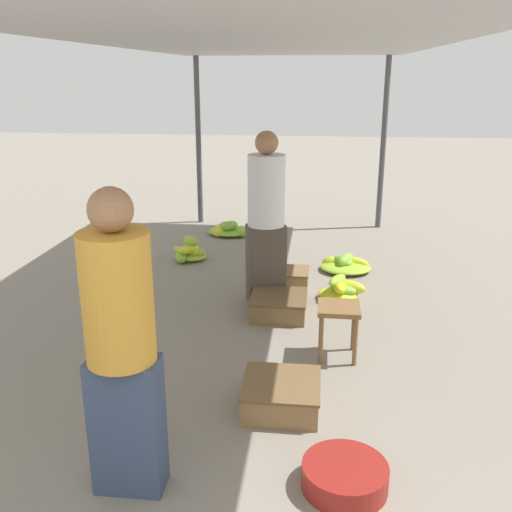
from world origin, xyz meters
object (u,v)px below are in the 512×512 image
crate_mid (290,279)px  basin_black (345,476)px  banana_pile_left_1 (228,230)px  shopper_walking_mid (266,216)px  banana_pile_right_0 (345,265)px  crate_far (279,305)px  vendor_foreground (121,343)px  banana_pile_right_1 (341,289)px  stool (338,316)px  banana_pile_left_0 (189,252)px  crate_near (281,395)px

crate_mid → basin_black: bearing=-81.1°
banana_pile_left_1 → shopper_walking_mid: bearing=-71.8°
banana_pile_right_0 → crate_mid: size_ratio=1.49×
crate_far → vendor_foreground: bearing=-104.6°
shopper_walking_mid → banana_pile_right_1: bearing=10.1°
basin_black → crate_mid: bearing=98.9°
stool → banana_pile_right_1: stool is taller
banana_pile_right_1 → banana_pile_left_0: bearing=150.5°
stool → banana_pile_right_0: (0.14, 2.19, -0.29)m
basin_black → crate_near: (-0.41, 0.76, 0.03)m
shopper_walking_mid → basin_black: bearing=-75.3°
crate_mid → shopper_walking_mid: size_ratio=0.23×
banana_pile_left_0 → banana_pile_left_1: bearing=76.4°
crate_near → banana_pile_left_1: bearing=104.0°
basin_black → banana_pile_left_1: bearing=106.3°
crate_mid → banana_pile_left_0: bearing=147.7°
banana_pile_right_1 → banana_pile_right_0: bearing=85.1°
banana_pile_right_1 → crate_near: bearing=-102.5°
basin_black → banana_pile_left_0: 4.33m
crate_near → crate_far: 1.61m
vendor_foreground → crate_far: bearing=75.4°
basin_black → banana_pile_right_1: 2.88m
basin_black → crate_mid: (-0.49, 3.10, 0.03)m
stool → banana_pile_left_0: size_ratio=0.96×
crate_near → shopper_walking_mid: bearing=98.7°
stool → shopper_walking_mid: shopper_walking_mid is taller
stool → banana_pile_left_0: (-1.79, 2.35, -0.25)m
banana_pile_right_1 → crate_near: (-0.47, -2.12, 0.00)m
vendor_foreground → banana_pile_left_1: 5.35m
banana_pile_right_0 → shopper_walking_mid: shopper_walking_mid is taller
vendor_foreground → basin_black: bearing=5.8°
banana_pile_right_1 → crate_near: banana_pile_right_1 is taller
basin_black → banana_pile_right_0: bearing=88.0°
basin_black → crate_far: crate_far is taller
shopper_walking_mid → vendor_foreground: bearing=-99.6°
banana_pile_left_0 → crate_mid: size_ratio=1.18×
banana_pile_left_1 → crate_mid: (1.02, -2.05, 0.03)m
banana_pile_left_0 → crate_mid: bearing=-32.3°
banana_pile_left_1 → shopper_walking_mid: 2.67m
stool → crate_mid: size_ratio=1.13×
stool → shopper_walking_mid: bearing=121.3°
banana_pile_left_0 → crate_far: size_ratio=0.88×
stool → banana_pile_right_1: (0.07, 1.30, -0.26)m
basin_black → crate_mid: crate_mid is taller
vendor_foreground → stool: (1.19, 1.71, -0.54)m
stool → crate_far: bearing=124.8°
crate_near → crate_mid: crate_mid is taller
banana_pile_right_1 → shopper_walking_mid: 1.12m
stool → banana_pile_left_1: (-1.50, 3.57, -0.29)m
banana_pile_left_1 → crate_near: 4.53m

